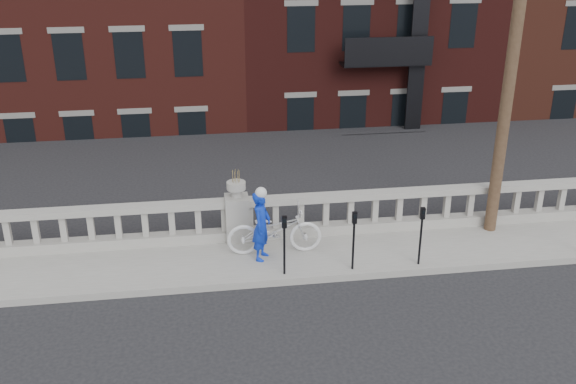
{
  "coord_description": "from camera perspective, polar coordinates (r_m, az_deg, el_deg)",
  "views": [
    {
      "loc": [
        -0.81,
        -9.8,
        7.07
      ],
      "look_at": [
        1.1,
        3.2,
        1.61
      ],
      "focal_mm": 40.0,
      "sensor_mm": 36.0,
      "label": 1
    }
  ],
  "objects": [
    {
      "name": "parking_meter_b",
      "position": [
        13.78,
        5.87,
        -3.73
      ],
      "size": [
        0.1,
        0.09,
        1.36
      ],
      "color": "black",
      "rests_on": "sidewalk"
    },
    {
      "name": "bicycle",
      "position": [
        14.52,
        -1.22,
        -3.39
      ],
      "size": [
        2.17,
        0.81,
        1.13
      ],
      "primitive_type": "imported",
      "rotation": [
        0.0,
        0.0,
        1.54
      ],
      "color": "silver",
      "rests_on": "sidewalk"
    },
    {
      "name": "lower_level",
      "position": [
        33.17,
        -6.11,
        14.75
      ],
      "size": [
        80.0,
        44.0,
        20.8
      ],
      "color": "#605E59",
      "rests_on": "ground"
    },
    {
      "name": "utility_pole",
      "position": [
        15.23,
        19.75,
        14.38
      ],
      "size": [
        1.6,
        0.28,
        10.0
      ],
      "color": "#422D1E",
      "rests_on": "sidewalk"
    },
    {
      "name": "cyclist",
      "position": [
        14.18,
        -2.37,
        -3.01
      ],
      "size": [
        0.59,
        0.69,
        1.61
      ],
      "primitive_type": "imported",
      "rotation": [
        0.0,
        0.0,
        1.14
      ],
      "color": "#0C2CBD",
      "rests_on": "sidewalk"
    },
    {
      "name": "parking_meter_c",
      "position": [
        14.2,
        11.77,
        -3.28
      ],
      "size": [
        0.1,
        0.09,
        1.36
      ],
      "color": "black",
      "rests_on": "sidewalk"
    },
    {
      "name": "parking_meter_a",
      "position": [
        13.51,
        -0.33,
        -4.16
      ],
      "size": [
        0.1,
        0.09,
        1.36
      ],
      "color": "black",
      "rests_on": "sidewalk"
    },
    {
      "name": "balustrade",
      "position": [
        15.2,
        -4.53,
        -2.54
      ],
      "size": [
        28.0,
        0.34,
        1.03
      ],
      "color": "gray",
      "rests_on": "sidewalk"
    },
    {
      "name": "ground",
      "position": [
        12.11,
        -3.04,
        -13.19
      ],
      "size": [
        120.0,
        120.0,
        0.0
      ],
      "primitive_type": "plane",
      "color": "black",
      "rests_on": "ground"
    },
    {
      "name": "planter_pedestal",
      "position": [
        15.12,
        -4.55,
        -1.88
      ],
      "size": [
        0.55,
        0.55,
        1.76
      ],
      "color": "gray",
      "rests_on": "sidewalk"
    },
    {
      "name": "sidewalk",
      "position": [
        14.61,
        -4.19,
        -6.11
      ],
      "size": [
        32.0,
        2.2,
        0.15
      ],
      "primitive_type": "cube",
      "color": "gray",
      "rests_on": "ground"
    }
  ]
}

